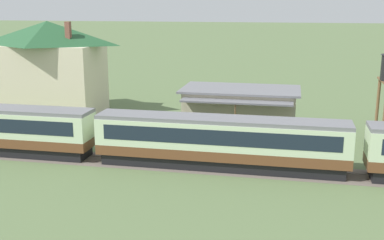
{
  "coord_description": "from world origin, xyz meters",
  "views": [
    {
      "loc": [
        9.25,
        -36.25,
        12.7
      ],
      "look_at": [
        1.16,
        2.48,
        3.07
      ],
      "focal_mm": 45.0,
      "sensor_mm": 36.0,
      "label": 1
    }
  ],
  "objects_px": {
    "station_house_dark_green_roof": "(50,66)",
    "yard_tree_0": "(71,63)",
    "passenger_train": "(99,133)",
    "station_building": "(240,112)"
  },
  "relations": [
    {
      "from": "passenger_train",
      "to": "station_house_dark_green_roof",
      "type": "relative_size",
      "value": 6.51
    },
    {
      "from": "passenger_train",
      "to": "station_building",
      "type": "distance_m",
      "value": 14.47
    },
    {
      "from": "station_house_dark_green_roof",
      "to": "passenger_train",
      "type": "bearing_deg",
      "value": -51.83
    },
    {
      "from": "passenger_train",
      "to": "yard_tree_0",
      "type": "distance_m",
      "value": 20.27
    },
    {
      "from": "station_building",
      "to": "yard_tree_0",
      "type": "bearing_deg",
      "value": 161.02
    },
    {
      "from": "station_house_dark_green_roof",
      "to": "yard_tree_0",
      "type": "xyz_separation_m",
      "value": [
        2.25,
        0.98,
        0.29
      ]
    },
    {
      "from": "passenger_train",
      "to": "station_building",
      "type": "relative_size",
      "value": 7.29
    },
    {
      "from": "station_building",
      "to": "yard_tree_0",
      "type": "height_order",
      "value": "yard_tree_0"
    },
    {
      "from": "station_house_dark_green_roof",
      "to": "yard_tree_0",
      "type": "bearing_deg",
      "value": 23.55
    },
    {
      "from": "station_house_dark_green_roof",
      "to": "yard_tree_0",
      "type": "height_order",
      "value": "station_house_dark_green_roof"
    }
  ]
}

